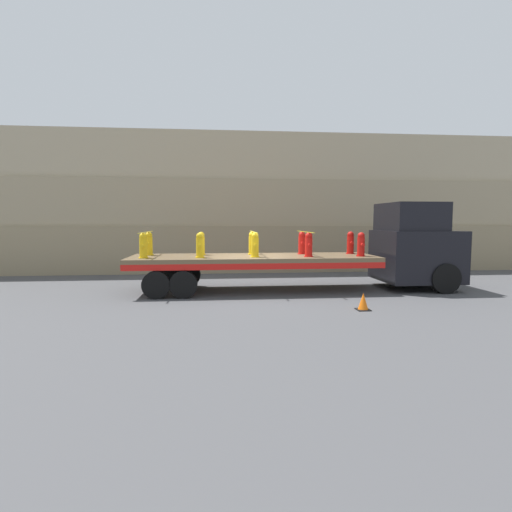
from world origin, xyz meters
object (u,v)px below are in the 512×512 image
fire_hydrant_yellow_far_0 (149,244)px  fire_hydrant_yellow_near_2 (255,245)px  fire_hydrant_yellow_near_1 (200,246)px  fire_hydrant_yellow_far_2 (252,243)px  fire_hydrant_red_far_3 (302,243)px  fire_hydrant_red_far_4 (350,243)px  fire_hydrant_yellow_far_1 (201,244)px  flatbed_trailer (236,263)px  fire_hydrant_red_near_4 (361,245)px  truck_cab (417,246)px  traffic_cone (363,302)px  fire_hydrant_red_near_3 (309,245)px  fire_hydrant_yellow_near_0 (143,246)px

fire_hydrant_yellow_far_0 → fire_hydrant_yellow_near_2: 3.91m
fire_hydrant_yellow_near_1 → fire_hydrant_yellow_far_2: (1.88, 1.12, 0.00)m
fire_hydrant_red_far_3 → fire_hydrant_red_far_4: 1.88m
fire_hydrant_yellow_far_0 → fire_hydrant_yellow_far_1: 1.88m
flatbed_trailer → fire_hydrant_red_near_4: 4.45m
fire_hydrant_red_near_4 → fire_hydrant_yellow_near_1: bearing=180.0°
truck_cab → traffic_cone: (-3.33, -3.42, -1.32)m
fire_hydrant_yellow_near_1 → fire_hydrant_yellow_far_2: same height
flatbed_trailer → fire_hydrant_red_far_3: size_ratio=10.28×
fire_hydrant_yellow_far_0 → fire_hydrant_red_near_4: same height
fire_hydrant_yellow_far_1 → fire_hydrant_yellow_far_2: bearing=0.0°
fire_hydrant_yellow_far_0 → fire_hydrant_yellow_far_2: size_ratio=1.00×
fire_hydrant_red_far_4 → traffic_cone: bearing=-103.5°
fire_hydrant_yellow_far_2 → fire_hydrant_yellow_far_0: bearing=180.0°
fire_hydrant_yellow_near_1 → fire_hydrant_red_near_4: size_ratio=1.00×
fire_hydrant_yellow_near_1 → fire_hydrant_yellow_far_1: (0.00, 1.12, 0.00)m
fire_hydrant_yellow_far_0 → fire_hydrant_red_far_4: size_ratio=1.00×
fire_hydrant_yellow_far_2 → fire_hydrant_red_near_4: size_ratio=1.00×
fire_hydrant_red_near_3 → fire_hydrant_yellow_far_0: bearing=168.7°
truck_cab → fire_hydrant_red_near_3: bearing=-172.5°
fire_hydrant_yellow_far_0 → fire_hydrant_red_far_3: same height
truck_cab → fire_hydrant_red_near_4: size_ratio=3.74×
fire_hydrant_red_far_4 → fire_hydrant_yellow_near_2: bearing=-163.3°
fire_hydrant_yellow_near_2 → traffic_cone: (2.79, -2.86, -1.44)m
fire_hydrant_yellow_near_0 → fire_hydrant_yellow_far_2: size_ratio=1.00×
fire_hydrant_yellow_far_1 → fire_hydrant_red_far_3: same height
fire_hydrant_yellow_near_0 → fire_hydrant_red_near_4: same height
fire_hydrant_red_near_3 → fire_hydrant_red_far_3: (0.00, 1.12, 0.00)m
fire_hydrant_red_far_3 → fire_hydrant_red_near_3: bearing=-90.0°
flatbed_trailer → fire_hydrant_yellow_near_1: (-1.26, -0.56, 0.66)m
fire_hydrant_yellow_near_2 → fire_hydrant_yellow_far_2: (0.00, 1.12, 0.00)m
fire_hydrant_yellow_far_0 → fire_hydrant_yellow_far_2: same height
fire_hydrant_yellow_far_2 → fire_hydrant_red_far_3: size_ratio=1.00×
fire_hydrant_yellow_near_0 → fire_hydrant_yellow_far_0: 1.12m
fire_hydrant_red_near_3 → fire_hydrant_yellow_near_2: bearing=180.0°
fire_hydrant_yellow_far_0 → flatbed_trailer: bearing=-10.2°
truck_cab → flatbed_trailer: (-6.74, 0.00, -0.54)m
fire_hydrant_red_far_4 → fire_hydrant_yellow_near_0: bearing=-171.5°
flatbed_trailer → fire_hydrant_red_near_3: bearing=-12.7°
fire_hydrant_red_near_3 → fire_hydrant_red_far_3: 1.12m
fire_hydrant_yellow_near_2 → truck_cab: bearing=5.2°
truck_cab → fire_hydrant_red_far_4: bearing=166.7°
fire_hydrant_red_near_4 → fire_hydrant_yellow_near_2: bearing=180.0°
truck_cab → fire_hydrant_red_near_4: bearing=-166.7°
fire_hydrant_yellow_near_0 → fire_hydrant_yellow_far_1: (1.88, 1.12, 0.00)m
truck_cab → fire_hydrant_red_far_4: 2.44m
fire_hydrant_yellow_far_1 → fire_hydrant_red_near_3: bearing=-16.7°
fire_hydrant_yellow_far_2 → fire_hydrant_red_far_3: 1.88m
fire_hydrant_yellow_far_2 → fire_hydrant_red_near_4: bearing=-16.7°
fire_hydrant_red_near_4 → fire_hydrant_red_far_4: (0.00, 1.12, 0.00)m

